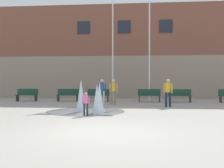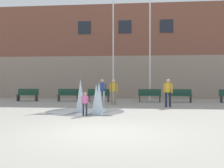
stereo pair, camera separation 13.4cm
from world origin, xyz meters
name	(u,v)px [view 1 (the left image)]	position (x,y,z in m)	size (l,w,h in m)	color
ground_plane	(102,133)	(0.00, 0.00, 0.00)	(100.00, 100.00, 0.00)	#9E998E
library_building	(125,55)	(0.00, 18.02, 4.06)	(36.00, 6.05, 8.12)	gray
splash_fountain	(91,99)	(-1.14, 4.81, 0.64)	(3.81, 3.81, 1.57)	gray
park_bench_far_left	(27,95)	(-7.00, 11.27, 0.48)	(1.60, 0.44, 0.91)	#28282D
park_bench_left_of_flagpoles	(68,95)	(-3.95, 11.35, 0.48)	(1.60, 0.44, 0.91)	#28282D
park_bench_under_left_flagpole	(98,95)	(-1.70, 11.27, 0.48)	(1.60, 0.44, 0.91)	#28282D
park_bench_under_right_flagpole	(149,95)	(1.93, 11.22, 0.48)	(1.60, 0.44, 0.91)	#28282D
park_bench_near_trashcan	(180,95)	(4.03, 11.19, 0.48)	(1.60, 0.44, 0.91)	#28282D
adult_in_red	(102,90)	(-1.15, 9.10, 0.93)	(0.50, 0.35, 1.59)	silver
adult_watching	(168,91)	(2.80, 7.69, 0.93)	(0.50, 0.39, 1.59)	#1E233D
child_in_fountain	(86,102)	(-1.15, 3.62, 0.58)	(0.31, 0.23, 0.99)	#28282D
adult_near_bench	(113,90)	(-0.42, 8.99, 0.93)	(0.50, 0.36, 1.59)	#89755B
flagpole_left	(113,38)	(-0.74, 12.49, 4.73)	(0.80, 0.10, 8.94)	silver
flagpole_right	(150,36)	(2.03, 12.49, 4.84)	(0.80, 0.10, 9.16)	silver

